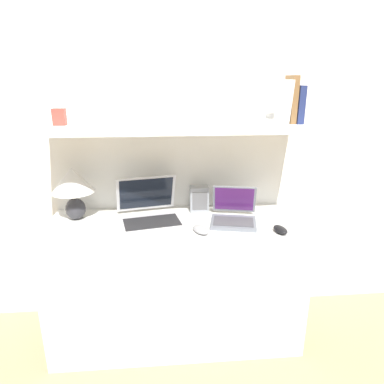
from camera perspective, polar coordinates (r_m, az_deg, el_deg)
ground_plane at (r=2.14m, az=-2.14°, el=-26.81°), size 12.00×12.00×0.00m
wall_back at (r=2.10m, az=-3.32°, el=9.72°), size 6.00×0.05×2.40m
desk at (r=2.10m, az=-2.62°, el=-14.59°), size 1.42×0.50×0.75m
back_riser at (r=2.22m, az=-3.01°, el=-5.21°), size 1.42×0.04×1.26m
shelf at (r=1.84m, az=-3.12°, el=10.81°), size 1.42×0.45×0.03m
table_lamp at (r=2.01m, az=-19.25°, el=1.17°), size 0.24×0.24×0.30m
laptop_large at (r=1.93m, az=-7.05°, el=-3.47°), size 0.40×0.39×0.24m
laptop_small at (r=1.93m, az=6.95°, el=-3.79°), size 0.29×0.30×0.19m
computer_mouse at (r=1.79m, az=1.44°, el=-6.27°), size 0.11×0.13×0.03m
second_mouse at (r=1.85m, az=14.52°, el=-6.09°), size 0.08×0.11×0.03m
router_box at (r=2.05m, az=1.20°, el=-1.17°), size 0.11×0.08×0.16m
book_navy at (r=1.96m, az=17.10°, el=13.79°), size 0.03×0.15×0.19m
book_brown at (r=1.95m, az=16.13°, el=14.59°), size 0.03×0.14×0.24m
book_white at (r=1.94m, az=15.05°, el=14.35°), size 0.04×0.16×0.22m
shelf_gadget at (r=1.91m, az=-21.24°, el=11.59°), size 0.06×0.05×0.08m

